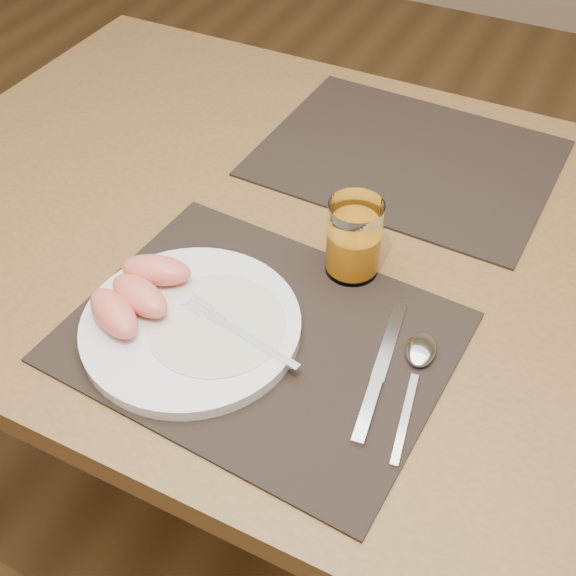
{
  "coord_description": "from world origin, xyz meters",
  "views": [
    {
      "loc": [
        0.28,
        -0.73,
        1.42
      ],
      "look_at": [
        -0.01,
        -0.15,
        0.77
      ],
      "focal_mm": 45.0,
      "sensor_mm": 36.0,
      "label": 1
    }
  ],
  "objects_px": {
    "plate": "(191,326)",
    "juice_glass": "(354,242)",
    "table": "(336,277)",
    "placemat_near": "(260,337)",
    "fork": "(231,327)",
    "knife": "(377,380)",
    "placemat_far": "(407,158)",
    "spoon": "(419,359)"
  },
  "relations": [
    {
      "from": "knife",
      "to": "juice_glass",
      "type": "bearing_deg",
      "value": 121.85
    },
    {
      "from": "placemat_far",
      "to": "plate",
      "type": "height_order",
      "value": "plate"
    },
    {
      "from": "table",
      "to": "plate",
      "type": "bearing_deg",
      "value": -109.52
    },
    {
      "from": "knife",
      "to": "placemat_far",
      "type": "bearing_deg",
      "value": 105.59
    },
    {
      "from": "plate",
      "to": "juice_glass",
      "type": "relative_size",
      "value": 2.5
    },
    {
      "from": "placemat_near",
      "to": "plate",
      "type": "bearing_deg",
      "value": -159.52
    },
    {
      "from": "table",
      "to": "placemat_near",
      "type": "relative_size",
      "value": 3.11
    },
    {
      "from": "fork",
      "to": "spoon",
      "type": "height_order",
      "value": "fork"
    },
    {
      "from": "knife",
      "to": "juice_glass",
      "type": "xyz_separation_m",
      "value": [
        -0.1,
        0.16,
        0.05
      ]
    },
    {
      "from": "table",
      "to": "placemat_far",
      "type": "bearing_deg",
      "value": 84.32
    },
    {
      "from": "plate",
      "to": "knife",
      "type": "relative_size",
      "value": 1.23
    },
    {
      "from": "plate",
      "to": "knife",
      "type": "distance_m",
      "value": 0.24
    },
    {
      "from": "fork",
      "to": "juice_glass",
      "type": "bearing_deg",
      "value": 64.62
    },
    {
      "from": "plate",
      "to": "juice_glass",
      "type": "bearing_deg",
      "value": 54.99
    },
    {
      "from": "placemat_near",
      "to": "juice_glass",
      "type": "bearing_deg",
      "value": 71.45
    },
    {
      "from": "fork",
      "to": "knife",
      "type": "relative_size",
      "value": 0.79
    },
    {
      "from": "placemat_far",
      "to": "knife",
      "type": "relative_size",
      "value": 2.05
    },
    {
      "from": "fork",
      "to": "knife",
      "type": "xyz_separation_m",
      "value": [
        0.18,
        0.02,
        -0.02
      ]
    },
    {
      "from": "plate",
      "to": "fork",
      "type": "distance_m",
      "value": 0.05
    },
    {
      "from": "table",
      "to": "placemat_far",
      "type": "height_order",
      "value": "placemat_far"
    },
    {
      "from": "table",
      "to": "fork",
      "type": "distance_m",
      "value": 0.26
    },
    {
      "from": "plate",
      "to": "fork",
      "type": "relative_size",
      "value": 1.55
    },
    {
      "from": "fork",
      "to": "juice_glass",
      "type": "distance_m",
      "value": 0.2
    },
    {
      "from": "fork",
      "to": "knife",
      "type": "distance_m",
      "value": 0.19
    },
    {
      "from": "table",
      "to": "fork",
      "type": "height_order",
      "value": "fork"
    },
    {
      "from": "juice_glass",
      "to": "table",
      "type": "bearing_deg",
      "value": 126.71
    },
    {
      "from": "juice_glass",
      "to": "knife",
      "type": "bearing_deg",
      "value": -58.15
    },
    {
      "from": "plate",
      "to": "juice_glass",
      "type": "distance_m",
      "value": 0.24
    },
    {
      "from": "plate",
      "to": "spoon",
      "type": "height_order",
      "value": "plate"
    },
    {
      "from": "table",
      "to": "fork",
      "type": "xyz_separation_m",
      "value": [
        -0.04,
        -0.24,
        0.11
      ]
    },
    {
      "from": "plate",
      "to": "juice_glass",
      "type": "xyz_separation_m",
      "value": [
        0.13,
        0.19,
        0.04
      ]
    },
    {
      "from": "juice_glass",
      "to": "placemat_far",
      "type": "bearing_deg",
      "value": 94.63
    },
    {
      "from": "placemat_near",
      "to": "juice_glass",
      "type": "relative_size",
      "value": 4.16
    },
    {
      "from": "knife",
      "to": "spoon",
      "type": "xyz_separation_m",
      "value": [
        0.03,
        0.05,
        0.0
      ]
    },
    {
      "from": "placemat_far",
      "to": "fork",
      "type": "height_order",
      "value": "fork"
    },
    {
      "from": "placemat_far",
      "to": "plate",
      "type": "bearing_deg",
      "value": -103.22
    },
    {
      "from": "plate",
      "to": "spoon",
      "type": "distance_m",
      "value": 0.28
    },
    {
      "from": "placemat_far",
      "to": "juice_glass",
      "type": "xyz_separation_m",
      "value": [
        0.02,
        -0.28,
        0.05
      ]
    },
    {
      "from": "table",
      "to": "spoon",
      "type": "bearing_deg",
      "value": -44.12
    },
    {
      "from": "placemat_near",
      "to": "plate",
      "type": "height_order",
      "value": "plate"
    },
    {
      "from": "plate",
      "to": "fork",
      "type": "xyz_separation_m",
      "value": [
        0.05,
        0.01,
        0.01
      ]
    },
    {
      "from": "fork",
      "to": "spoon",
      "type": "relative_size",
      "value": 0.91
    }
  ]
}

